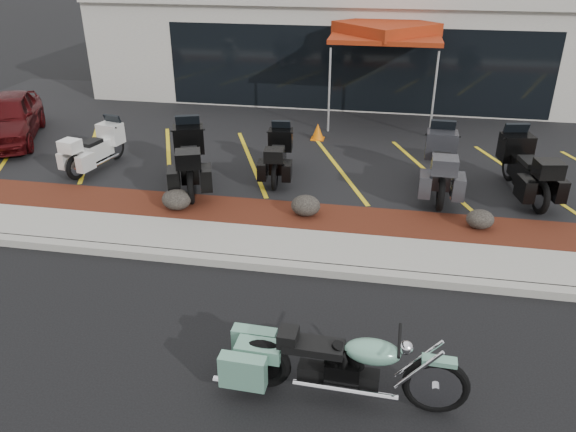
% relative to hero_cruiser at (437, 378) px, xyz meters
% --- Properties ---
extents(ground, '(90.00, 90.00, 0.00)m').
position_rel_hero_cruiser_xyz_m(ground, '(-1.93, 2.00, -0.54)').
color(ground, black).
rests_on(ground, ground).
extents(curb, '(24.00, 0.25, 0.15)m').
position_rel_hero_cruiser_xyz_m(curb, '(-1.93, 2.90, -0.46)').
color(curb, gray).
rests_on(curb, ground).
extents(sidewalk, '(24.00, 1.20, 0.15)m').
position_rel_hero_cruiser_xyz_m(sidewalk, '(-1.93, 3.60, -0.46)').
color(sidewalk, gray).
rests_on(sidewalk, ground).
extents(mulch_bed, '(24.00, 1.20, 0.16)m').
position_rel_hero_cruiser_xyz_m(mulch_bed, '(-1.93, 4.80, -0.46)').
color(mulch_bed, '#34160B').
rests_on(mulch_bed, ground).
extents(upper_lot, '(26.00, 9.60, 0.15)m').
position_rel_hero_cruiser_xyz_m(upper_lot, '(-1.93, 10.20, -0.46)').
color(upper_lot, black).
rests_on(upper_lot, ground).
extents(dealership_building, '(18.00, 8.16, 4.00)m').
position_rel_hero_cruiser_xyz_m(dealership_building, '(-1.93, 16.47, 1.47)').
color(dealership_building, '#ACA69B').
rests_on(dealership_building, ground).
extents(boulder_left, '(0.62, 0.51, 0.44)m').
position_rel_hero_cruiser_xyz_m(boulder_left, '(-4.99, 4.61, -0.16)').
color(boulder_left, black).
rests_on(boulder_left, mulch_bed).
extents(boulder_mid, '(0.60, 0.50, 0.42)m').
position_rel_hero_cruiser_xyz_m(boulder_mid, '(-2.31, 4.81, -0.16)').
color(boulder_mid, black).
rests_on(boulder_mid, mulch_bed).
extents(boulder_right, '(0.53, 0.44, 0.38)m').
position_rel_hero_cruiser_xyz_m(boulder_right, '(1.11, 4.85, -0.19)').
color(boulder_right, black).
rests_on(boulder_right, mulch_bed).
extents(hero_cruiser, '(3.07, 0.88, 1.07)m').
position_rel_hero_cruiser_xyz_m(hero_cruiser, '(0.00, 0.00, 0.00)').
color(hero_cruiser, '#669F86').
rests_on(hero_cruiser, ground).
extents(touring_white, '(1.18, 2.12, 1.16)m').
position_rel_hero_cruiser_xyz_m(touring_white, '(-7.54, 7.16, 0.20)').
color(touring_white, white).
rests_on(touring_white, upper_lot).
extents(touring_black_front, '(1.69, 2.62, 1.42)m').
position_rel_hero_cruiser_xyz_m(touring_black_front, '(-5.37, 6.64, 0.33)').
color(touring_black_front, black).
rests_on(touring_black_front, upper_lot).
extents(touring_black_mid, '(0.94, 2.07, 1.17)m').
position_rel_hero_cruiser_xyz_m(touring_black_mid, '(-3.32, 7.42, 0.20)').
color(touring_black_mid, black).
rests_on(touring_black_mid, upper_lot).
extents(touring_grey, '(1.01, 2.47, 1.42)m').
position_rel_hero_cruiser_xyz_m(touring_grey, '(0.44, 7.31, 0.32)').
color(touring_grey, '#2B2C30').
rests_on(touring_grey, upper_lot).
extents(touring_black_rear, '(1.33, 2.51, 1.39)m').
position_rel_hero_cruiser_xyz_m(touring_black_rear, '(2.06, 7.46, 0.31)').
color(touring_black_rear, black).
rests_on(touring_black_rear, upper_lot).
extents(parked_car, '(2.97, 4.12, 1.30)m').
position_rel_hero_cruiser_xyz_m(parked_car, '(-11.10, 7.99, 0.27)').
color(parked_car, '#3E080A').
rests_on(parked_car, upper_lot).
extents(traffic_cone, '(0.44, 0.44, 0.45)m').
position_rel_hero_cruiser_xyz_m(traffic_cone, '(-2.69, 9.61, -0.16)').
color(traffic_cone, orange).
rests_on(traffic_cone, upper_lot).
extents(popup_canopy, '(3.68, 3.68, 2.89)m').
position_rel_hero_cruiser_xyz_m(popup_canopy, '(-1.04, 11.83, 2.24)').
color(popup_canopy, silver).
rests_on(popup_canopy, upper_lot).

